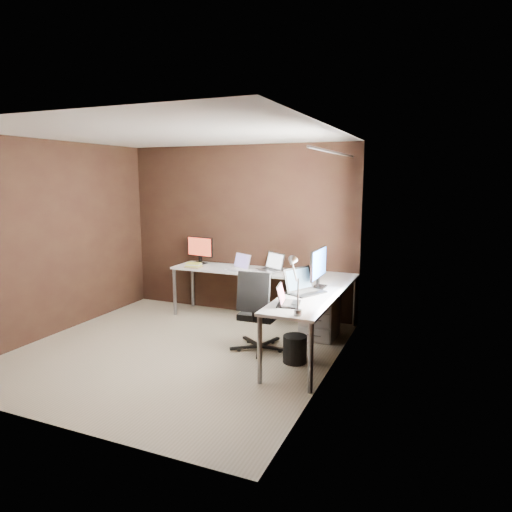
# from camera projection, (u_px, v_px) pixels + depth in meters

# --- Properties ---
(room) EXTENTS (3.60, 3.60, 2.50)m
(room) POSITION_uv_depth(u_px,v_px,m) (202.00, 245.00, 5.11)
(room) COLOR tan
(room) RESTS_ON ground
(desk) EXTENTS (2.65, 2.25, 0.73)m
(desk) POSITION_uv_depth(u_px,v_px,m) (274.00, 283.00, 5.90)
(desk) COLOR silver
(desk) RESTS_ON ground
(drawer_pedestal) EXTENTS (0.42, 0.50, 0.60)m
(drawer_pedestal) POSITION_uv_depth(u_px,v_px,m) (320.00, 314.00, 5.84)
(drawer_pedestal) COLOR silver
(drawer_pedestal) RESTS_ON ground
(monitor_left) EXTENTS (0.47, 0.16, 0.41)m
(monitor_left) POSITION_uv_depth(u_px,v_px,m) (200.00, 249.00, 6.95)
(monitor_left) COLOR black
(monitor_left) RESTS_ON desk
(monitor_right) EXTENTS (0.14, 0.58, 0.47)m
(monitor_right) POSITION_uv_depth(u_px,v_px,m) (319.00, 265.00, 5.41)
(monitor_right) COLOR black
(monitor_right) RESTS_ON desk
(laptop_white) EXTENTS (0.40, 0.36, 0.22)m
(laptop_white) POSITION_uv_depth(u_px,v_px,m) (239.00, 266.00, 6.51)
(laptop_white) COLOR silver
(laptop_white) RESTS_ON desk
(laptop_silver) EXTENTS (0.46, 0.42, 0.25)m
(laptop_silver) POSITION_uv_depth(u_px,v_px,m) (271.00, 267.00, 6.44)
(laptop_silver) COLOR silver
(laptop_silver) RESTS_ON desk
(laptop_black_big) EXTENTS (0.46, 0.51, 0.28)m
(laptop_black_big) POSITION_uv_depth(u_px,v_px,m) (303.00, 287.00, 5.20)
(laptop_black_big) COLOR black
(laptop_black_big) RESTS_ON desk
(laptop_black_small) EXTENTS (0.28, 0.35, 0.21)m
(laptop_black_small) POSITION_uv_depth(u_px,v_px,m) (286.00, 300.00, 4.71)
(laptop_black_small) COLOR black
(laptop_black_small) RESTS_ON desk
(book_stack) EXTENTS (0.24, 0.20, 0.07)m
(book_stack) POSITION_uv_depth(u_px,v_px,m) (193.00, 265.00, 6.64)
(book_stack) COLOR #A08056
(book_stack) RESTS_ON desk
(mouse_left) EXTENTS (0.09, 0.07, 0.03)m
(mouse_left) POSITION_uv_depth(u_px,v_px,m) (191.00, 266.00, 6.66)
(mouse_left) COLOR black
(mouse_left) RESTS_ON desk
(mouse_corner) EXTENTS (0.11, 0.08, 0.04)m
(mouse_corner) POSITION_uv_depth(u_px,v_px,m) (301.00, 274.00, 6.13)
(mouse_corner) COLOR black
(mouse_corner) RESTS_ON desk
(desk_lamp) EXTENTS (0.19, 0.21, 0.56)m
(desk_lamp) POSITION_uv_depth(u_px,v_px,m) (294.00, 278.00, 4.36)
(desk_lamp) COLOR slate
(desk_lamp) RESTS_ON desk
(office_chair) EXTENTS (0.55, 0.55, 0.98)m
(office_chair) POSITION_uv_depth(u_px,v_px,m) (259.00, 327.00, 5.38)
(office_chair) COLOR black
(office_chair) RESTS_ON ground
(wastebasket) EXTENTS (0.31, 0.31, 0.30)m
(wastebasket) POSITION_uv_depth(u_px,v_px,m) (295.00, 349.00, 5.05)
(wastebasket) COLOR black
(wastebasket) RESTS_ON ground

